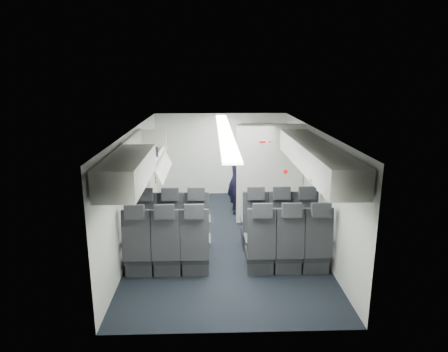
{
  "coord_description": "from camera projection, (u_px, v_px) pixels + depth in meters",
  "views": [
    {
      "loc": [
        -0.26,
        -7.34,
        3.14
      ],
      "look_at": [
        0.0,
        0.4,
        1.15
      ],
      "focal_mm": 32.0,
      "sensor_mm": 36.0,
      "label": 1
    }
  ],
  "objects": [
    {
      "name": "seat_row_front",
      "position": [
        226.0,
        228.0,
        7.28
      ],
      "size": [
        3.33,
        0.56,
        1.24
      ],
      "color": "#242327",
      "rests_on": "cabin_shell"
    },
    {
      "name": "cabin_shell",
      "position": [
        225.0,
        183.0,
        7.61
      ],
      "size": [
        3.41,
        6.01,
        2.16
      ],
      "color": "black",
      "rests_on": "ground"
    },
    {
      "name": "galley_unit",
      "position": [
        258.0,
        161.0,
        10.32
      ],
      "size": [
        0.85,
        0.52,
        1.9
      ],
      "color": "#939399",
      "rests_on": "cabin_shell"
    },
    {
      "name": "papers",
      "position": [
        245.0,
        169.0,
        9.03
      ],
      "size": [
        0.22,
        0.07,
        0.15
      ],
      "primitive_type": "cube",
      "rotation": [
        0.0,
        0.0,
        0.22
      ],
      "color": "white",
      "rests_on": "flight_attendant"
    },
    {
      "name": "overhead_bin_left_rear",
      "position": [
        128.0,
        170.0,
        5.45
      ],
      "size": [
        0.53,
        1.8,
        0.4
      ],
      "color": "silver",
      "rests_on": "cabin_shell"
    },
    {
      "name": "carry_on_bag",
      "position": [
        144.0,
        155.0,
        6.96
      ],
      "size": [
        0.47,
        0.39,
        0.25
      ],
      "primitive_type": "cube",
      "rotation": [
        0.0,
        0.0,
        -0.29
      ],
      "color": "black",
      "rests_on": "overhead_bin_left_front_open"
    },
    {
      "name": "flight_attendant",
      "position": [
        236.0,
        179.0,
        9.14
      ],
      "size": [
        0.43,
        0.61,
        1.59
      ],
      "primitive_type": "imported",
      "rotation": [
        0.0,
        0.0,
        1.65
      ],
      "color": "black",
      "rests_on": "ground"
    },
    {
      "name": "seat_row_mid",
      "position": [
        228.0,
        249.0,
        6.41
      ],
      "size": [
        3.33,
        0.56,
        1.24
      ],
      "color": "#242327",
      "rests_on": "cabin_shell"
    },
    {
      "name": "boarding_door",
      "position": [
        151.0,
        172.0,
        9.1
      ],
      "size": [
        0.12,
        1.27,
        1.86
      ],
      "color": "silver",
      "rests_on": "cabin_shell"
    },
    {
      "name": "bulkhead_partition",
      "position": [
        270.0,
        174.0,
        8.43
      ],
      "size": [
        1.4,
        0.15,
        2.13
      ],
      "color": "silver",
      "rests_on": "cabin_shell"
    },
    {
      "name": "overhead_bin_left_front_open",
      "position": [
        145.0,
        154.0,
        7.17
      ],
      "size": [
        0.64,
        1.7,
        0.72
      ],
      "color": "#9E9E93",
      "rests_on": "cabin_shell"
    },
    {
      "name": "overhead_bin_right_rear",
      "position": [
        330.0,
        169.0,
        5.54
      ],
      "size": [
        0.53,
        1.8,
        0.4
      ],
      "color": "silver",
      "rests_on": "cabin_shell"
    },
    {
      "name": "overhead_bin_right_front",
      "position": [
        302.0,
        146.0,
        7.23
      ],
      "size": [
        0.53,
        1.7,
        0.4
      ],
      "color": "silver",
      "rests_on": "cabin_shell"
    }
  ]
}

